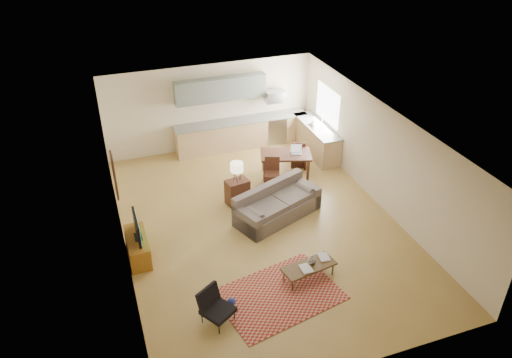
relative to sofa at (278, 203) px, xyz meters
name	(u,v)px	position (x,y,z in m)	size (l,w,h in m)	color
room	(260,178)	(-0.53, -0.17, 0.94)	(9.00, 9.00, 9.00)	olive
kitchen_counter_back	(242,133)	(0.37, 4.01, 0.05)	(4.26, 0.64, 0.92)	tan
kitchen_counter_right	(316,139)	(2.40, 2.83, 0.05)	(0.64, 2.26, 0.92)	tan
kitchen_range	(274,128)	(1.47, 4.01, 0.04)	(0.62, 0.62, 0.90)	#A5A8AD
kitchen_microwave	(275,96)	(1.47, 4.03, 1.14)	(0.62, 0.40, 0.35)	#A5A8AD
upper_cabinets	(221,89)	(-0.23, 4.16, 1.54)	(2.80, 0.34, 0.70)	slate
window_right	(328,105)	(2.70, 2.83, 1.14)	(0.02, 1.40, 1.05)	white
wall_art_left	(115,175)	(-3.74, 0.73, 1.14)	(0.06, 0.42, 1.10)	olive
triptych	(207,95)	(-0.63, 4.30, 1.34)	(1.70, 0.04, 0.50)	beige
rug	(279,295)	(-1.00, -2.60, -0.40)	(2.40, 1.66, 0.02)	maroon
sofa	(278,203)	(0.00, 0.00, 0.00)	(2.34, 1.02, 0.81)	#61544E
coffee_table	(309,272)	(-0.21, -2.33, -0.23)	(1.17, 0.47, 0.35)	#453017
book_a	(301,270)	(-0.44, -2.41, -0.04)	(0.23, 0.31, 0.03)	maroon
book_b	(319,258)	(0.09, -2.18, -0.05)	(0.25, 0.32, 0.02)	navy
vase	(312,259)	(-0.13, -2.26, 0.04)	(0.20, 0.20, 0.19)	black
armchair	(218,308)	(-2.36, -2.86, -0.05)	(0.62, 0.62, 0.71)	black
tv_credenza	(138,247)	(-3.54, -0.40, -0.14)	(0.45, 1.17, 0.54)	brown
tv	(137,227)	(-3.49, -0.40, 0.40)	(0.09, 0.90, 0.54)	black
console_table	(237,192)	(-0.76, 0.96, -0.07)	(0.58, 0.39, 0.68)	#3A1D13
table_lamp	(237,172)	(-0.76, 0.96, 0.54)	(0.33, 0.33, 0.54)	beige
dining_table	(285,165)	(0.97, 1.84, -0.05)	(1.41, 0.81, 0.72)	#3A1D13
dining_chair_near	(272,174)	(0.38, 1.39, 0.02)	(0.41, 0.43, 0.86)	#3A1D13
dining_chair_far	(298,153)	(1.56, 2.29, 0.01)	(0.40, 0.42, 0.83)	#3A1D13
laptop	(296,150)	(1.25, 1.75, 0.42)	(0.30, 0.23, 0.23)	#A5A8AD
soap_bottle	(313,122)	(2.30, 2.90, 0.61)	(0.09, 0.09, 0.19)	beige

